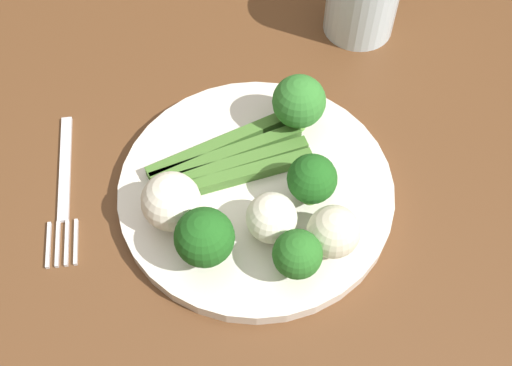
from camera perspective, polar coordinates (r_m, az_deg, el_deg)
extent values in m
cube|color=brown|center=(0.62, -5.73, 1.25)|extent=(1.26, 1.07, 0.04)
cylinder|color=olive|center=(1.42, 5.70, 11.38)|extent=(0.04, 0.04, 0.45)
cylinder|color=olive|center=(1.37, -8.17, 8.80)|extent=(0.04, 0.04, 0.45)
cylinder|color=silver|center=(0.58, 0.00, -0.67)|extent=(0.25, 0.25, 0.01)
cube|color=#47752D|center=(0.57, -1.89, 0.59)|extent=(0.14, 0.06, 0.01)
cube|color=#47752D|center=(0.57, -2.24, 1.59)|extent=(0.14, 0.06, 0.01)
cube|color=#47752D|center=(0.58, -2.67, 2.55)|extent=(0.14, 0.07, 0.01)
cube|color=#47752D|center=(0.59, -3.27, 3.42)|extent=(0.14, 0.08, 0.01)
cylinder|color=#4C7F2B|center=(0.53, -4.54, -6.36)|extent=(0.02, 0.02, 0.02)
sphere|color=#1E5B1C|center=(0.50, -4.75, -4.98)|extent=(0.05, 0.05, 0.05)
cylinder|color=#4C7F2B|center=(0.56, 4.97, -0.97)|extent=(0.02, 0.02, 0.02)
sphere|color=#1E5B1C|center=(0.54, 5.16, 0.39)|extent=(0.04, 0.04, 0.04)
cylinder|color=#609E3D|center=(0.60, 3.81, 5.77)|extent=(0.02, 0.02, 0.02)
sphere|color=#337A2D|center=(0.58, 3.96, 7.47)|extent=(0.05, 0.05, 0.05)
cylinder|color=#568E33|center=(0.52, 3.68, -7.62)|extent=(0.01, 0.01, 0.01)
sphere|color=#286B23|center=(0.50, 3.82, -6.53)|extent=(0.04, 0.04, 0.04)
sphere|color=white|center=(0.53, -7.79, -1.68)|extent=(0.05, 0.05, 0.05)
sphere|color=white|center=(0.53, 1.43, -3.21)|extent=(0.04, 0.04, 0.04)
sphere|color=beige|center=(0.52, 7.11, -4.46)|extent=(0.05, 0.05, 0.05)
cube|color=silver|center=(0.62, -17.08, 1.40)|extent=(0.03, 0.12, 0.00)
cube|color=silver|center=(0.58, -18.47, -5.40)|extent=(0.01, 0.05, 0.00)
cube|color=silver|center=(0.58, -17.71, -5.33)|extent=(0.01, 0.05, 0.00)
cube|color=silver|center=(0.58, -16.94, -5.26)|extent=(0.01, 0.05, 0.00)
cube|color=silver|center=(0.58, -16.17, -5.19)|extent=(0.01, 0.05, 0.00)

